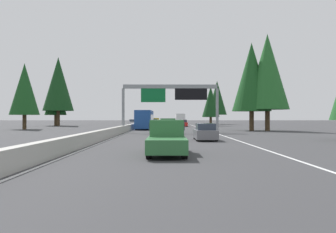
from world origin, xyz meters
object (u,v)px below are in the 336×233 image
Objects in this scene: pickup_distant_b at (167,137)px; conifer_right_mid at (252,77)px; box_truck_mid_left at (180,119)px; conifer_left_mid at (58,84)px; conifer_left_near at (24,89)px; minivan_far_left at (156,120)px; sedan_near_center at (205,132)px; conifer_right_far at (211,102)px; sign_gantry_overhead at (172,94)px; pickup_mid_center at (168,126)px; conifer_left_far at (56,96)px; conifer_right_distant at (217,98)px; oncoming_near at (133,123)px; bus_mid_right at (145,119)px; sedan_distant_a at (155,122)px; sedan_far_center at (183,123)px; conifer_right_near at (267,72)px.

conifer_right_mid reaches higher than pickup_distant_b.
conifer_left_mid reaches higher than box_truck_mid_left.
conifer_left_near reaches higher than pickup_distant_b.
minivan_far_left is (105.92, 3.87, 0.04)m from pickup_distant_b.
conifer_right_far is at bearing -7.59° from sedan_near_center.
conifer_right_mid is at bearing -126.68° from conifer_left_mid.
conifer_left_near reaches higher than sign_gantry_overhead.
conifer_left_near is (5.09, 36.08, -1.42)m from conifer_right_mid.
pickup_mid_center is 47.90m from conifer_left_far.
conifer_right_distant reaches higher than conifer_right_far.
oncoming_near is (41.83, 8.32, -0.23)m from pickup_mid_center.
pickup_distant_b is 45.45m from conifer_left_near.
conifer_right_far is at bearing -9.22° from pickup_distant_b.
conifer_right_distant reaches higher than minivan_far_left.
sign_gantry_overhead is at bearing 164.98° from conifer_right_far.
pickup_distant_b is at bearing 163.74° from sedan_near_center.
conifer_right_mid is 1.15× the size of conifer_left_far.
conifer_right_distant is (52.75, -13.44, 2.44)m from sign_gantry_overhead.
bus_mid_right is (39.99, 3.77, 0.80)m from pickup_distant_b.
conifer_left_near is (-23.66, 33.50, 1.03)m from conifer_right_far.
bus_mid_right is (28.53, 7.11, 1.03)m from sedan_near_center.
conifer_right_far reaches higher than sedan_distant_a.
sedan_distant_a is (-20.49, -0.18, -0.27)m from minivan_far_left.
box_truck_mid_left reaches higher than sedan_far_center.
bus_mid_right reaches higher than oncoming_near.
conifer_left_near is (5.68, 38.28, -2.13)m from conifer_right_near.
conifer_right_mid is at bearing -53.27° from pickup_mid_center.
conifer_left_far is (8.37, 29.61, 6.28)m from sedan_far_center.
box_truck_mid_left is at bearing -2.65° from pickup_distant_b.
pickup_mid_center is at bearing 11.25° from oncoming_near.
sign_gantry_overhead is 0.96× the size of conifer_right_mid.
pickup_mid_center is at bearing 120.74° from conifer_right_near.
pickup_distant_b is 1.27× the size of sedan_near_center.
conifer_right_far is at bearing 9.26° from conifer_right_near.
conifer_right_far is (6.96, -6.72, 4.89)m from sedan_far_center.
sign_gantry_overhead is 40.34m from oncoming_near.
conifer_right_far is at bearing -54.77° from conifer_left_near.
sedan_far_center is at bearing -171.85° from minivan_far_left.
minivan_far_left reaches higher than sedan_distant_a.
sedan_distant_a is 0.48× the size of conifer_right_far.
conifer_right_mid reaches higher than bus_mid_right.
sedan_far_center is at bearing -0.05° from sedan_near_center.
conifer_left_far is (2.14, 1.29, -2.64)m from conifer_left_mid.
conifer_right_distant reaches higher than conifer_left_far.
box_truck_mid_left is 0.78× the size of conifer_left_near.
pickup_distant_b is 24.07m from pickup_mid_center.
conifer_right_near is at bearing -110.93° from bus_mid_right.
bus_mid_right is at bearing 148.02° from conifer_right_far.
oncoming_near is (65.90, 8.20, -0.23)m from pickup_distant_b.
sedan_near_center and oncoming_near have the same top height.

